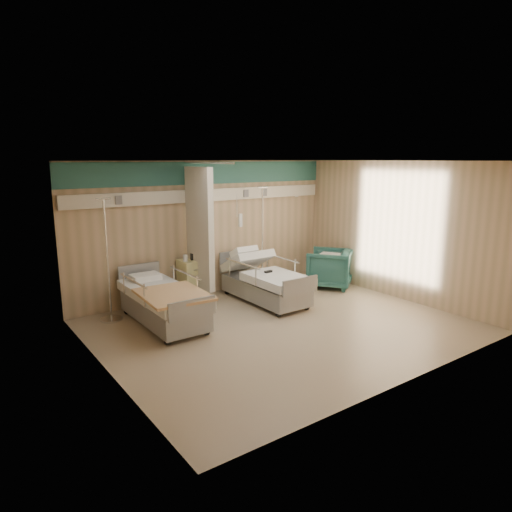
# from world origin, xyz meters

# --- Properties ---
(ground) EXTENTS (6.00, 5.00, 0.00)m
(ground) POSITION_xyz_m (0.00, 0.00, 0.00)
(ground) COLOR gray
(ground) RESTS_ON ground
(room_walls) EXTENTS (6.04, 5.04, 2.82)m
(room_walls) POSITION_xyz_m (-0.03, 0.25, 1.86)
(room_walls) COLOR tan
(room_walls) RESTS_ON ground
(bed_right) EXTENTS (1.00, 2.16, 0.63)m
(bed_right) POSITION_xyz_m (0.60, 1.30, 0.32)
(bed_right) COLOR white
(bed_right) RESTS_ON ground
(bed_left) EXTENTS (1.00, 2.16, 0.63)m
(bed_left) POSITION_xyz_m (-1.60, 1.30, 0.32)
(bed_left) COLOR white
(bed_left) RESTS_ON ground
(bedside_cabinet) EXTENTS (0.50, 0.48, 0.85)m
(bedside_cabinet) POSITION_xyz_m (-0.55, 2.20, 0.42)
(bedside_cabinet) COLOR #D7D186
(bedside_cabinet) RESTS_ON ground
(visitor_armchair) EXTENTS (1.29, 1.30, 0.85)m
(visitor_armchair) POSITION_xyz_m (2.44, 1.34, 0.43)
(visitor_armchair) COLOR #21534F
(visitor_armchair) RESTS_ON ground
(waffle_blanket) EXTENTS (0.80, 0.78, 0.07)m
(waffle_blanket) POSITION_xyz_m (2.42, 1.28, 0.89)
(waffle_blanket) COLOR silver
(waffle_blanket) RESTS_ON visitor_armchair
(iv_stand_right) EXTENTS (0.40, 0.40, 2.26)m
(iv_stand_right) POSITION_xyz_m (1.10, 2.07, 0.46)
(iv_stand_right) COLOR silver
(iv_stand_right) RESTS_ON ground
(iv_stand_left) EXTENTS (0.39, 0.39, 2.18)m
(iv_stand_left) POSITION_xyz_m (-2.29, 2.03, 0.45)
(iv_stand_left) COLOR silver
(iv_stand_left) RESTS_ON ground
(call_remote) EXTENTS (0.17, 0.09, 0.04)m
(call_remote) POSITION_xyz_m (0.59, 1.18, 0.65)
(call_remote) COLOR black
(call_remote) RESTS_ON bed_right
(tan_blanket) EXTENTS (1.08, 1.32, 0.04)m
(tan_blanket) POSITION_xyz_m (-1.63, 0.84, 0.65)
(tan_blanket) COLOR tan
(tan_blanket) RESTS_ON bed_left
(toiletry_bag) EXTENTS (0.27, 0.22, 0.13)m
(toiletry_bag) POSITION_xyz_m (-0.46, 2.19, 0.92)
(toiletry_bag) COLOR black
(toiletry_bag) RESTS_ON bedside_cabinet
(white_cup) EXTENTS (0.10, 0.10, 0.13)m
(white_cup) POSITION_xyz_m (-0.72, 2.17, 0.91)
(white_cup) COLOR white
(white_cup) RESTS_ON bedside_cabinet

